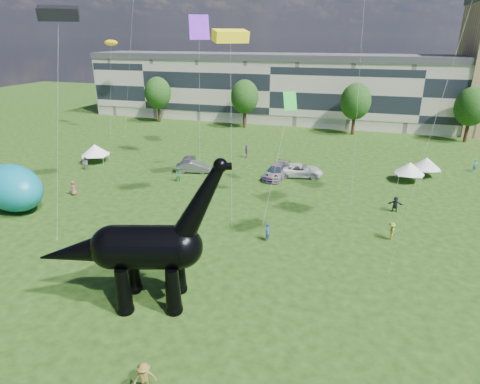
# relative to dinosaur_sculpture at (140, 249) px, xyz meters

# --- Properties ---
(ground) EXTENTS (220.00, 220.00, 0.00)m
(ground) POSITION_rel_dinosaur_sculpture_xyz_m (2.97, 0.53, -3.85)
(ground) COLOR #16330C
(ground) RESTS_ON ground
(terrace_row) EXTENTS (78.00, 11.00, 12.00)m
(terrace_row) POSITION_rel_dinosaur_sculpture_xyz_m (-5.03, 62.53, 2.15)
(terrace_row) COLOR beige
(terrace_row) RESTS_ON ground
(tree_far_left) EXTENTS (5.20, 5.20, 9.44)m
(tree_far_left) POSITION_rel_dinosaur_sculpture_xyz_m (-27.03, 53.53, 2.44)
(tree_far_left) COLOR #382314
(tree_far_left) RESTS_ON ground
(tree_mid_left) EXTENTS (5.20, 5.20, 9.44)m
(tree_mid_left) POSITION_rel_dinosaur_sculpture_xyz_m (-9.03, 53.53, 2.44)
(tree_mid_left) COLOR #382314
(tree_mid_left) RESTS_ON ground
(tree_mid_right) EXTENTS (5.20, 5.20, 9.44)m
(tree_mid_right) POSITION_rel_dinosaur_sculpture_xyz_m (10.97, 53.53, 2.44)
(tree_mid_right) COLOR #382314
(tree_mid_right) RESTS_ON ground
(tree_far_right) EXTENTS (5.20, 5.20, 9.44)m
(tree_far_right) POSITION_rel_dinosaur_sculpture_xyz_m (28.97, 53.53, 2.44)
(tree_far_right) COLOR #382314
(tree_far_right) RESTS_ON ground
(dinosaur_sculpture) EXTENTS (12.42, 5.38, 10.21)m
(dinosaur_sculpture) POSITION_rel_dinosaur_sculpture_xyz_m (0.00, 0.00, 0.00)
(dinosaur_sculpture) COLOR black
(dinosaur_sculpture) RESTS_ON ground
(car_silver) EXTENTS (2.43, 4.37, 1.41)m
(car_silver) POSITION_rel_dinosaur_sculpture_xyz_m (-9.30, 27.68, -3.15)
(car_silver) COLOR #A7A8AC
(car_silver) RESTS_ON ground
(car_grey) EXTENTS (4.62, 2.52, 1.45)m
(car_grey) POSITION_rel_dinosaur_sculpture_xyz_m (-7.57, 25.69, -3.13)
(car_grey) COLOR slate
(car_grey) RESTS_ON ground
(car_white) EXTENTS (6.16, 3.80, 1.59)m
(car_white) POSITION_rel_dinosaur_sculpture_xyz_m (5.69, 28.10, -3.06)
(car_white) COLOR silver
(car_white) RESTS_ON ground
(car_dark) EXTENTS (2.68, 5.66, 1.59)m
(car_dark) POSITION_rel_dinosaur_sculpture_xyz_m (2.99, 26.77, -3.06)
(car_dark) COLOR #595960
(car_dark) RESTS_ON ground
(gazebo_near) EXTENTS (3.56, 3.56, 2.39)m
(gazebo_near) POSITION_rel_dinosaur_sculpture_xyz_m (18.47, 30.10, -2.18)
(gazebo_near) COLOR white
(gazebo_near) RESTS_ON ground
(gazebo_far) EXTENTS (4.39, 4.39, 2.40)m
(gazebo_far) POSITION_rel_dinosaur_sculpture_xyz_m (20.58, 32.83, -2.17)
(gazebo_far) COLOR silver
(gazebo_far) RESTS_ON ground
(gazebo_left) EXTENTS (4.66, 4.66, 2.57)m
(gazebo_left) POSITION_rel_dinosaur_sculpture_xyz_m (-22.15, 25.72, -2.05)
(gazebo_left) COLOR white
(gazebo_left) RESTS_ON ground
(inflatable_teal) EXTENTS (8.55, 6.71, 4.68)m
(inflatable_teal) POSITION_rel_dinosaur_sculpture_xyz_m (-19.93, 9.52, -1.51)
(inflatable_teal) COLOR #0C7F99
(inflatable_teal) RESTS_ON ground
(visitors) EXTENTS (49.42, 44.09, 1.89)m
(visitors) POSITION_rel_dinosaur_sculpture_xyz_m (0.91, 15.66, -3.00)
(visitors) COLOR black
(visitors) RESTS_ON ground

